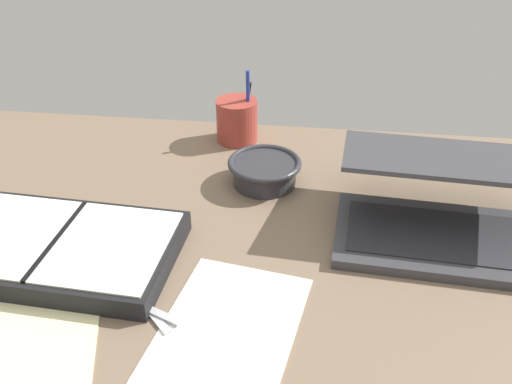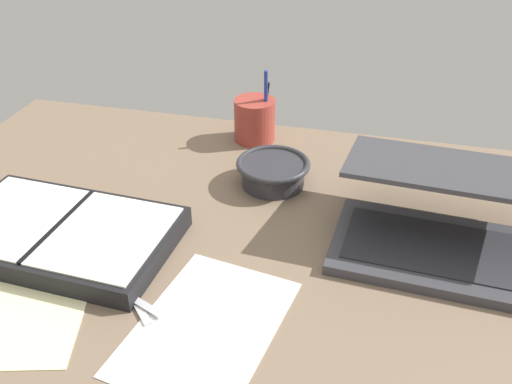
{
  "view_description": "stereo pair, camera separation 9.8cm",
  "coord_description": "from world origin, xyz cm",
  "px_view_note": "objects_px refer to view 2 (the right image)",
  "views": [
    {
      "loc": [
        9.46,
        -72.26,
        61.58
      ],
      "look_at": [
        -0.75,
        9.42,
        9.0
      ],
      "focal_mm": 40.0,
      "sensor_mm": 36.0,
      "label": 1
    },
    {
      "loc": [
        19.06,
        -70.48,
        61.58
      ],
      "look_at": [
        -0.75,
        9.42,
        9.0
      ],
      "focal_mm": 40.0,
      "sensor_mm": 36.0,
      "label": 2
    }
  ],
  "objects_px": {
    "planner": "(61,234)",
    "scissors": "(120,285)",
    "laptop": "(441,223)",
    "pen_cup": "(255,120)",
    "bowl": "(273,171)"
  },
  "relations": [
    {
      "from": "laptop",
      "to": "pen_cup",
      "type": "relative_size",
      "value": 2.14
    },
    {
      "from": "laptop",
      "to": "scissors",
      "type": "relative_size",
      "value": 2.71
    },
    {
      "from": "pen_cup",
      "to": "scissors",
      "type": "distance_m",
      "value": 0.54
    },
    {
      "from": "laptop",
      "to": "planner",
      "type": "xyz_separation_m",
      "value": [
        -0.62,
        -0.14,
        -0.03
      ]
    },
    {
      "from": "scissors",
      "to": "laptop",
      "type": "bearing_deg",
      "value": 59.96
    },
    {
      "from": "pen_cup",
      "to": "scissors",
      "type": "bearing_deg",
      "value": -98.76
    },
    {
      "from": "planner",
      "to": "scissors",
      "type": "xyz_separation_m",
      "value": [
        0.14,
        -0.08,
        -0.02
      ]
    },
    {
      "from": "bowl",
      "to": "scissors",
      "type": "bearing_deg",
      "value": -114.93
    },
    {
      "from": "bowl",
      "to": "scissors",
      "type": "xyz_separation_m",
      "value": [
        -0.16,
        -0.35,
        -0.03
      ]
    },
    {
      "from": "scissors",
      "to": "planner",
      "type": "bearing_deg",
      "value": -174.27
    },
    {
      "from": "bowl",
      "to": "planner",
      "type": "bearing_deg",
      "value": -138.41
    },
    {
      "from": "laptop",
      "to": "scissors",
      "type": "bearing_deg",
      "value": -150.86
    },
    {
      "from": "planner",
      "to": "scissors",
      "type": "bearing_deg",
      "value": -25.73
    },
    {
      "from": "planner",
      "to": "scissors",
      "type": "relative_size",
      "value": 2.98
    },
    {
      "from": "pen_cup",
      "to": "bowl",
      "type": "bearing_deg",
      "value": -65.52
    }
  ]
}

